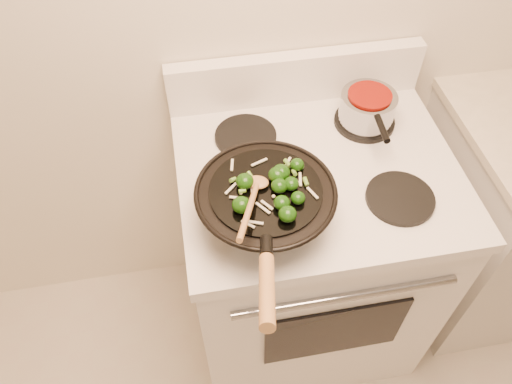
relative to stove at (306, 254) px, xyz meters
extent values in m
cube|color=white|center=(0.00, 0.00, -0.03)|extent=(0.76, 0.64, 0.88)
cube|color=white|center=(0.00, 0.00, 0.43)|extent=(0.78, 0.66, 0.04)
cube|color=white|center=(0.00, 0.30, 0.53)|extent=(0.78, 0.05, 0.16)
cylinder|color=gray|center=(0.00, -0.33, 0.31)|extent=(0.60, 0.02, 0.02)
cube|color=black|center=(0.00, -0.33, 0.08)|extent=(0.42, 0.01, 0.28)
cylinder|color=black|center=(-0.18, -0.15, 0.46)|extent=(0.18, 0.18, 0.01)
cylinder|color=black|center=(0.18, -0.15, 0.46)|extent=(0.18, 0.18, 0.01)
cylinder|color=black|center=(-0.18, 0.15, 0.46)|extent=(0.18, 0.18, 0.01)
cylinder|color=black|center=(0.18, 0.15, 0.46)|extent=(0.18, 0.18, 0.01)
torus|color=black|center=(-0.18, -0.15, 0.56)|extent=(0.34, 0.34, 0.01)
cylinder|color=black|center=(-0.18, -0.15, 0.56)|extent=(0.27, 0.27, 0.01)
cylinder|color=black|center=(-0.22, -0.34, 0.61)|extent=(0.04, 0.06, 0.04)
cylinder|color=#A77442|center=(-0.24, -0.46, 0.65)|extent=(0.06, 0.18, 0.08)
ellipsoid|color=#133908|center=(-0.11, -0.20, 0.58)|extent=(0.03, 0.03, 0.03)
cylinder|color=#437F2E|center=(-0.10, -0.20, 0.57)|extent=(0.02, 0.02, 0.01)
ellipsoid|color=#133908|center=(-0.14, -0.12, 0.58)|extent=(0.04, 0.04, 0.04)
ellipsoid|color=#133908|center=(-0.15, -0.13, 0.58)|extent=(0.04, 0.04, 0.04)
ellipsoid|color=#133908|center=(-0.15, -0.24, 0.58)|extent=(0.04, 0.04, 0.04)
cylinder|color=#437F2E|center=(-0.14, -0.24, 0.57)|extent=(0.02, 0.01, 0.01)
ellipsoid|color=#133908|center=(-0.23, -0.13, 0.58)|extent=(0.04, 0.04, 0.04)
ellipsoid|color=#133908|center=(-0.15, -0.16, 0.58)|extent=(0.04, 0.04, 0.03)
ellipsoid|color=#133908|center=(-0.15, -0.21, 0.58)|extent=(0.04, 0.04, 0.03)
cylinder|color=#437F2E|center=(-0.14, -0.21, 0.57)|extent=(0.01, 0.02, 0.01)
ellipsoid|color=#133908|center=(-0.12, -0.16, 0.58)|extent=(0.04, 0.04, 0.03)
ellipsoid|color=#133908|center=(-0.25, -0.20, 0.58)|extent=(0.04, 0.04, 0.04)
ellipsoid|color=#133908|center=(-0.09, -0.10, 0.58)|extent=(0.03, 0.03, 0.03)
cylinder|color=#437F2E|center=(-0.08, -0.10, 0.57)|extent=(0.02, 0.02, 0.01)
cube|color=silver|center=(-0.24, -0.19, 0.57)|extent=(0.01, 0.03, 0.00)
cube|color=silver|center=(-0.26, -0.14, 0.57)|extent=(0.03, 0.03, 0.00)
cube|color=silver|center=(-0.11, -0.08, 0.57)|extent=(0.03, 0.04, 0.00)
cube|color=silver|center=(-0.20, -0.21, 0.57)|extent=(0.03, 0.04, 0.00)
cube|color=silver|center=(-0.19, -0.20, 0.57)|extent=(0.03, 0.03, 0.00)
cube|color=silver|center=(-0.07, -0.18, 0.57)|extent=(0.02, 0.04, 0.00)
cube|color=silver|center=(-0.22, -0.25, 0.57)|extent=(0.03, 0.02, 0.00)
cube|color=silver|center=(-0.24, -0.25, 0.57)|extent=(0.03, 0.03, 0.00)
cube|color=silver|center=(-0.21, -0.16, 0.57)|extent=(0.01, 0.04, 0.00)
cube|color=silver|center=(-0.18, -0.07, 0.57)|extent=(0.04, 0.02, 0.00)
cube|color=silver|center=(-0.25, -0.06, 0.57)|extent=(0.01, 0.04, 0.00)
cube|color=silver|center=(-0.09, -0.14, 0.57)|extent=(0.01, 0.04, 0.00)
cube|color=silver|center=(-0.25, -0.17, 0.57)|extent=(0.04, 0.02, 0.00)
cylinder|color=#5C912E|center=(-0.25, -0.11, 0.57)|extent=(0.02, 0.03, 0.02)
cylinder|color=#5C912E|center=(-0.15, -0.11, 0.57)|extent=(0.03, 0.02, 0.01)
cylinder|color=#5C912E|center=(-0.21, -0.11, 0.57)|extent=(0.01, 0.02, 0.01)
cylinder|color=#5C912E|center=(-0.10, -0.12, 0.57)|extent=(0.02, 0.02, 0.01)
cylinder|color=#5C912E|center=(-0.08, -0.15, 0.57)|extent=(0.01, 0.02, 0.01)
cylinder|color=#5C912E|center=(-0.24, -0.15, 0.57)|extent=(0.03, 0.03, 0.02)
cylinder|color=#5C912E|center=(-0.11, -0.09, 0.57)|extent=(0.02, 0.02, 0.01)
sphere|color=beige|center=(-0.17, -0.18, 0.57)|extent=(0.01, 0.01, 0.01)
sphere|color=beige|center=(-0.24, -0.16, 0.57)|extent=(0.01, 0.01, 0.01)
sphere|color=beige|center=(-0.10, -0.15, 0.57)|extent=(0.01, 0.01, 0.01)
sphere|color=beige|center=(-0.18, -0.21, 0.57)|extent=(0.01, 0.01, 0.01)
sphere|color=beige|center=(-0.20, -0.12, 0.57)|extent=(0.01, 0.01, 0.01)
ellipsoid|color=#A77442|center=(-0.20, -0.13, 0.58)|extent=(0.06, 0.06, 0.01)
cylinder|color=#A77442|center=(-0.23, -0.24, 0.61)|extent=(0.09, 0.21, 0.09)
cylinder|color=gray|center=(0.18, 0.15, 0.51)|extent=(0.16, 0.16, 0.09)
cylinder|color=#6F0C05|center=(0.18, 0.15, 0.56)|extent=(0.13, 0.13, 0.01)
cylinder|color=black|center=(0.17, 0.02, 0.55)|extent=(0.02, 0.10, 0.02)
camera|label=1|loc=(-0.34, -0.89, 1.47)|focal=35.00mm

